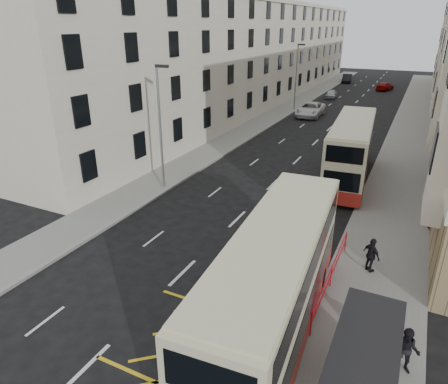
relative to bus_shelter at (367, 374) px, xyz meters
The scene contains 20 objects.
ground 8.62m from the bus_shelter, behind, with size 200.00×200.00×0.00m, color black.
pavement_right 30.46m from the bus_shelter, 90.65° to the left, with size 4.00×120.00×0.15m, color slate.
pavement_left 34.34m from the bus_shelter, 117.53° to the left, with size 3.00×120.00×0.15m, color slate.
kerb_right 30.55m from the bus_shelter, 94.41° to the left, with size 0.25×120.00×0.15m, color gray.
kerb_left 33.67m from the bus_shelter, 115.26° to the left, with size 0.25×120.00×0.15m, color gray.
road_markings 46.20m from the bus_shelter, 100.42° to the left, with size 10.00×110.00×0.01m, color silver, non-canonical shape.
terrace_left 50.98m from the bus_shelter, 115.38° to the left, with size 9.18×79.00×13.25m.
bus_shelter is the anchor object (origin of this frame).
guard_railing 6.61m from the bus_shelter, 108.82° to the left, with size 0.06×6.56×1.01m.
street_lamp_near 19.38m from the bus_shelter, 139.86° to the left, with size 0.93×0.18×8.00m.
street_lamp_far 44.94m from the bus_shelter, 109.12° to the left, with size 0.93×0.18×8.00m.
double_decker_front 4.12m from the bus_shelter, 144.34° to the left, with size 3.31×11.11×4.37m.
double_decker_rear 19.92m from the bus_shelter, 101.05° to the left, with size 3.39×11.07×4.35m.
pedestrian_near 1.67m from the bus_shelter, 104.58° to the left, with size 0.70×0.46×1.91m, color black.
pedestrian_mid 3.08m from the bus_shelter, 69.99° to the left, with size 0.78×0.61×1.61m, color black.
pedestrian_far 8.17m from the bus_shelter, 95.48° to the left, with size 0.96×0.40×1.63m, color black.
white_van 41.43m from the bus_shelter, 106.64° to the left, with size 2.71×5.88×1.63m, color white.
car_silver 54.98m from the bus_shelter, 103.02° to the left, with size 1.50×3.73×1.27m, color #ACAFB4.
car_dark 74.08m from the bus_shelter, 100.54° to the left, with size 1.63×4.67×1.54m, color black.
car_red 65.70m from the bus_shelter, 95.18° to the left, with size 1.84×4.52×1.31m, color #940704.
Camera 1 is at (8.39, -8.82, 10.40)m, focal length 32.00 mm.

